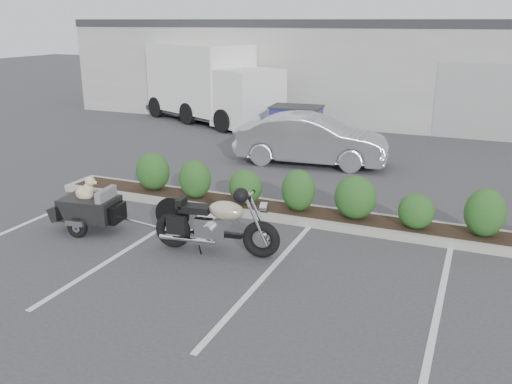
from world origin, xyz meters
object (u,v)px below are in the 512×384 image
at_px(sedan, 311,140).
at_px(delivery_truck, 211,85).
at_px(motorcycle, 215,224).
at_px(pet_trailer, 89,207).
at_px(dumpster, 296,122).

distance_m(sedan, delivery_truck, 7.64).
height_order(sedan, delivery_truck, delivery_truck).
relative_size(motorcycle, sedan, 0.54).
height_order(pet_trailer, dumpster, dumpster).
distance_m(dumpster, delivery_truck, 4.72).
height_order(pet_trailer, delivery_truck, delivery_truck).
height_order(motorcycle, pet_trailer, motorcycle).
bearing_deg(dumpster, sedan, -68.62).
bearing_deg(delivery_truck, pet_trailer, -49.60).
xyz_separation_m(sedan, dumpster, (-1.52, 3.11, -0.13)).
bearing_deg(dumpster, motorcycle, -83.92).
bearing_deg(motorcycle, dumpster, 93.27).
bearing_deg(motorcycle, delivery_truck, 110.35).
relative_size(sedan, dumpster, 2.34).
relative_size(motorcycle, pet_trailer, 1.24).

